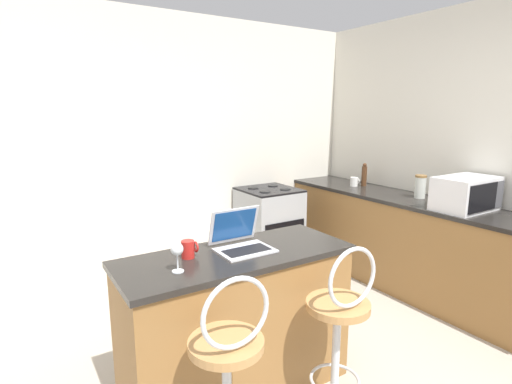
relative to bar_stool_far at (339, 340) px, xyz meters
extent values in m
cube|color=silver|center=(0.02, 2.35, 0.81)|extent=(12.00, 0.06, 2.60)
cube|color=olive|center=(-0.33, 0.51, -0.06)|extent=(1.34, 0.52, 0.85)
cube|color=black|center=(-0.33, 0.51, 0.38)|extent=(1.37, 0.55, 0.03)
cube|color=olive|center=(1.78, 0.80, -0.06)|extent=(0.57, 3.04, 0.85)
cube|color=black|center=(1.78, 0.80, 0.38)|extent=(0.60, 3.07, 0.03)
cylinder|color=#B7844C|center=(-0.67, 0.02, 0.19)|extent=(0.34, 0.34, 0.04)
torus|color=silver|center=(-0.67, -0.08, 0.38)|extent=(0.32, 0.02, 0.32)
cylinder|color=silver|center=(0.00, 0.02, -0.15)|extent=(0.04, 0.04, 0.66)
torus|color=silver|center=(0.00, 0.02, -0.25)|extent=(0.28, 0.28, 0.02)
cylinder|color=#B7844C|center=(0.00, 0.02, 0.19)|extent=(0.34, 0.34, 0.04)
torus|color=silver|center=(0.00, -0.08, 0.38)|extent=(0.32, 0.02, 0.32)
cube|color=silver|center=(-0.28, 0.51, 0.40)|extent=(0.32, 0.24, 0.01)
cube|color=black|center=(-0.28, 0.49, 0.41)|extent=(0.27, 0.13, 0.00)
cube|color=silver|center=(-0.28, 0.64, 0.52)|extent=(0.32, 0.07, 0.22)
cube|color=#19478C|center=(-0.28, 0.64, 0.53)|extent=(0.28, 0.06, 0.19)
cube|color=silver|center=(1.77, 0.39, 0.54)|extent=(0.54, 0.32, 0.28)
cube|color=black|center=(1.72, 0.23, 0.54)|extent=(0.38, 0.01, 0.22)
cube|color=#4C4C51|center=(1.96, 0.23, 0.54)|extent=(0.11, 0.01, 0.22)
cube|color=#9EA3A8|center=(0.91, 2.01, -0.06)|extent=(0.56, 0.57, 0.87)
cube|color=black|center=(0.91, 1.72, -0.09)|extent=(0.48, 0.01, 0.39)
cube|color=black|center=(0.91, 2.01, 0.39)|extent=(0.56, 0.57, 0.02)
cylinder|color=black|center=(0.78, 1.90, 0.40)|extent=(0.11, 0.11, 0.01)
cylinder|color=black|center=(1.04, 1.90, 0.40)|extent=(0.11, 0.11, 0.01)
cylinder|color=black|center=(0.78, 2.13, 0.40)|extent=(0.11, 0.11, 0.01)
cylinder|color=black|center=(1.04, 2.13, 0.40)|extent=(0.11, 0.11, 0.01)
cylinder|color=silver|center=(1.86, 0.88, 0.50)|extent=(0.10, 0.10, 0.20)
cylinder|color=olive|center=(1.86, 0.88, 0.60)|extent=(0.10, 0.10, 0.02)
cylinder|color=silver|center=(-0.72, 0.43, 0.40)|extent=(0.06, 0.06, 0.00)
cylinder|color=silver|center=(-0.72, 0.43, 0.45)|extent=(0.01, 0.01, 0.09)
sphere|color=silver|center=(-0.72, 0.43, 0.52)|extent=(0.07, 0.07, 0.07)
cylinder|color=red|center=(-0.60, 0.59, 0.45)|extent=(0.07, 0.07, 0.10)
torus|color=red|center=(-0.55, 0.59, 0.45)|extent=(0.01, 0.06, 0.06)
cylinder|color=white|center=(1.77, 1.64, 0.45)|extent=(0.08, 0.08, 0.10)
torus|color=white|center=(1.83, 1.64, 0.45)|extent=(0.01, 0.06, 0.06)
cylinder|color=#4C2D19|center=(1.88, 1.60, 0.50)|extent=(0.06, 0.06, 0.21)
sphere|color=#4C2D19|center=(1.88, 1.60, 0.63)|extent=(0.04, 0.04, 0.04)
camera|label=1|loc=(-1.41, -1.40, 1.20)|focal=28.00mm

